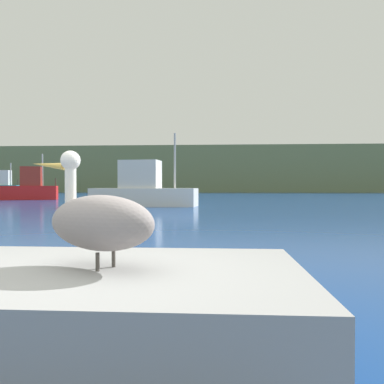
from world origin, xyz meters
name	(u,v)px	position (x,y,z in m)	size (l,w,h in m)	color
ground_plane	(56,355)	(0.00, 0.00, 0.00)	(260.00, 260.00, 0.00)	navy
hillside_backdrop	(211,170)	(0.00, 73.63, 4.44)	(140.00, 10.28, 8.89)	#6B7A51
pier_dock	(101,305)	(0.25, 0.25, 0.29)	(3.12, 2.00, 0.57)	#979797
pelican	(100,221)	(0.24, 0.25, 0.94)	(1.29, 0.88, 0.92)	gray
fishing_boat_white	(143,190)	(-3.30, 20.29, 0.98)	(6.56, 2.47, 4.36)	white
fishing_boat_teal	(0,188)	(-24.45, 41.30, 0.98)	(4.68, 1.72, 3.97)	teal
fishing_boat_red	(23,189)	(-15.95, 30.30, 0.99)	(6.43, 3.42, 4.09)	red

